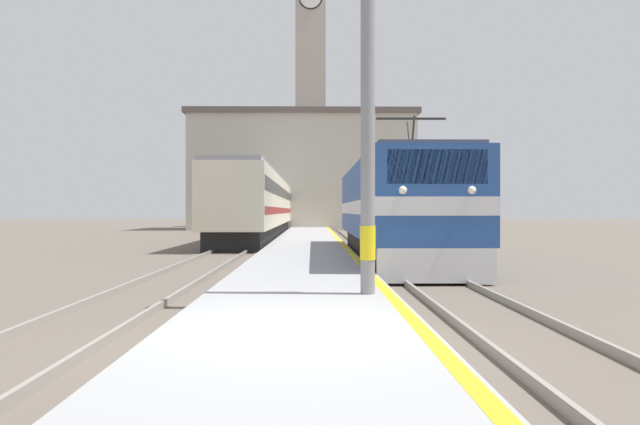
# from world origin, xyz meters

# --- Properties ---
(ground_plane) EXTENTS (200.00, 200.00, 0.00)m
(ground_plane) POSITION_xyz_m (0.00, 30.00, 0.00)
(ground_plane) COLOR #60564C
(platform) EXTENTS (3.42, 140.00, 0.30)m
(platform) POSITION_xyz_m (0.00, 25.00, 0.15)
(platform) COLOR #999999
(platform) RESTS_ON ground
(rail_track_near) EXTENTS (2.83, 140.00, 0.16)m
(rail_track_near) POSITION_xyz_m (3.09, 25.00, 0.03)
(rail_track_near) COLOR #60564C
(rail_track_near) RESTS_ON ground
(rail_track_far) EXTENTS (2.84, 140.00, 0.16)m
(rail_track_far) POSITION_xyz_m (-3.18, 25.00, 0.03)
(rail_track_far) COLOR #60564C
(rail_track_far) RESTS_ON ground
(locomotive_train) EXTENTS (2.92, 15.51, 4.48)m
(locomotive_train) POSITION_xyz_m (3.09, 14.21, 1.80)
(locomotive_train) COLOR black
(locomotive_train) RESTS_ON ground
(passenger_train) EXTENTS (2.92, 30.85, 4.02)m
(passenger_train) POSITION_xyz_m (-3.18, 32.82, 2.16)
(passenger_train) COLOR black
(passenger_train) RESTS_ON ground
(catenary_mast) EXTENTS (2.20, 0.28, 7.50)m
(catenary_mast) POSITION_xyz_m (1.26, 3.22, 4.01)
(catenary_mast) COLOR gray
(catenary_mast) RESTS_ON platform
(clock_tower) EXTENTS (4.14, 4.14, 30.48)m
(clock_tower) POSITION_xyz_m (0.03, 62.33, 15.98)
(clock_tower) COLOR #ADA393
(clock_tower) RESTS_ON ground
(station_building) EXTENTS (21.19, 10.10, 10.98)m
(station_building) POSITION_xyz_m (-0.70, 52.26, 5.51)
(station_building) COLOR #B7B2A3
(station_building) RESTS_ON ground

